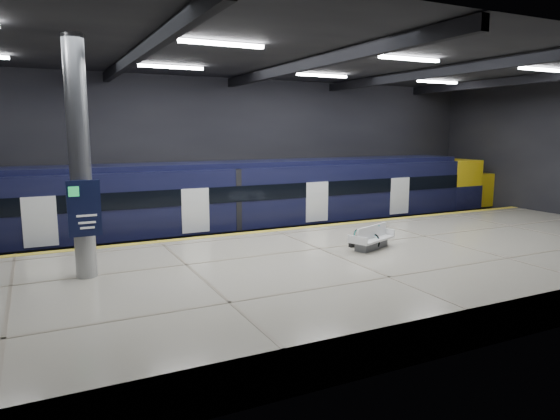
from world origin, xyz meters
TOP-DOWN VIEW (x-y plane):
  - ground at (0.00, 0.00)m, footprint 30.00×30.00m
  - room_shell at (-0.00, 0.00)m, footprint 30.10×16.10m
  - platform at (0.00, -2.50)m, footprint 30.00×11.00m
  - safety_strip at (0.00, 2.75)m, footprint 30.00×0.40m
  - rails at (0.00, 5.50)m, footprint 30.00×1.52m
  - train at (1.66, 5.50)m, footprint 29.40×2.84m
  - bench at (1.68, -1.86)m, footprint 2.11×1.49m
  - bicycle at (1.85, -1.33)m, footprint 0.60×1.58m
  - pannier_bag at (1.25, -1.33)m, footprint 0.30×0.19m
  - info_column at (-8.00, -1.03)m, footprint 0.90×0.78m

SIDE VIEW (x-z plane):
  - ground at x=0.00m, z-range 0.00..0.00m
  - rails at x=0.00m, z-range 0.00..0.16m
  - platform at x=0.00m, z-range 0.00..1.10m
  - safety_strip at x=0.00m, z-range 1.10..1.11m
  - pannier_bag at x=1.25m, z-range 1.10..1.45m
  - bench at x=1.68m, z-range 0.97..1.83m
  - bicycle at x=1.85m, z-range 1.10..1.92m
  - train at x=1.66m, z-range 0.16..3.95m
  - info_column at x=-8.00m, z-range 1.01..7.91m
  - room_shell at x=0.00m, z-range 1.69..9.74m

